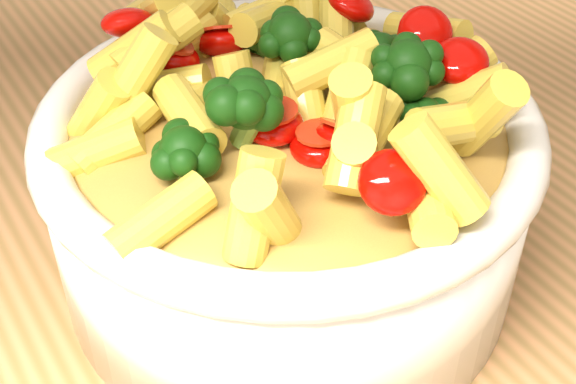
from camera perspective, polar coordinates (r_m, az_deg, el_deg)
table at (r=0.61m, az=-1.12°, el=-6.89°), size 1.20×0.80×0.90m
serving_bowl at (r=0.45m, az=-0.00°, el=0.14°), size 0.27×0.27×0.12m
pasta_salad at (r=0.41m, az=-0.00°, el=7.95°), size 0.21×0.21×0.05m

